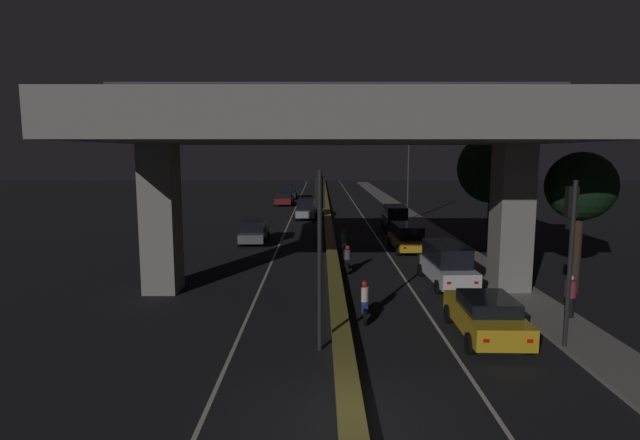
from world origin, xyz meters
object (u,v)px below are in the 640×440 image
at_px(car_taxi_yellow_lead, 483,315).
at_px(car_silver_second_oncoming, 304,208).
at_px(street_lamp, 402,167).
at_px(car_dark_green_fourth, 393,218).
at_px(pedestrian_on_sidewalk, 567,296).
at_px(traffic_light_left_of_median, 317,229).
at_px(car_dark_red_third_oncoming, 282,199).
at_px(motorcycle_white_filtering_far, 341,243).
at_px(traffic_light_right_of_median, 568,235).
at_px(motorcycle_black_filtering_mid, 345,260).
at_px(car_white_second, 444,263).
at_px(car_taxi_yellow_third, 405,237).
at_px(car_dark_blue_fourth_oncoming, 287,191).
at_px(car_grey_lead_oncoming, 252,232).
at_px(motorcycle_blue_filtering_near, 362,303).

relative_size(car_taxi_yellow_lead, car_silver_second_oncoming, 0.96).
relative_size(street_lamp, car_dark_green_fourth, 1.75).
relative_size(car_silver_second_oncoming, pedestrian_on_sidewalk, 2.88).
relative_size(street_lamp, car_silver_second_oncoming, 1.79).
relative_size(traffic_light_left_of_median, car_dark_red_third_oncoming, 1.39).
relative_size(car_taxi_yellow_lead, motorcycle_white_filtering_far, 2.31).
distance_m(car_dark_green_fourth, motorcycle_white_filtering_far, 9.49).
distance_m(traffic_light_right_of_median, street_lamp, 29.65).
relative_size(motorcycle_black_filtering_mid, motorcycle_white_filtering_far, 0.91).
bearing_deg(car_white_second, car_taxi_yellow_third, 1.22).
xyz_separation_m(car_white_second, pedestrian_on_sidewalk, (3.27, -5.13, -0.09)).
relative_size(car_taxi_yellow_lead, car_white_second, 0.91).
distance_m(traffic_light_right_of_median, pedestrian_on_sidewalk, 4.10).
xyz_separation_m(car_silver_second_oncoming, car_dark_red_third_oncoming, (-2.90, 11.98, -0.25)).
bearing_deg(street_lamp, car_taxi_yellow_lead, -94.06).
distance_m(car_taxi_yellow_lead, car_dark_blue_fourth_oncoming, 50.95).
height_order(car_grey_lead_oncoming, motorcycle_black_filtering_mid, car_grey_lead_oncoming).
bearing_deg(car_silver_second_oncoming, motorcycle_white_filtering_far, 11.61).
distance_m(car_silver_second_oncoming, motorcycle_white_filtering_far, 15.96).
bearing_deg(motorcycle_white_filtering_far, car_white_second, -148.40).
relative_size(car_taxi_yellow_lead, car_grey_lead_oncoming, 1.08).
distance_m(traffic_light_right_of_median, motorcycle_blue_filtering_near, 7.34).
distance_m(car_taxi_yellow_third, car_dark_blue_fourth_oncoming, 36.39).
relative_size(car_grey_lead_oncoming, motorcycle_blue_filtering_near, 2.07).
bearing_deg(traffic_light_left_of_median, car_dark_red_third_oncoming, 95.54).
bearing_deg(car_dark_blue_fourth_oncoming, car_silver_second_oncoming, 6.60).
height_order(motorcycle_blue_filtering_near, motorcycle_white_filtering_far, motorcycle_blue_filtering_near).
relative_size(traffic_light_left_of_median, car_grey_lead_oncoming, 1.39).
bearing_deg(car_grey_lead_oncoming, car_taxi_yellow_lead, 29.53).
bearing_deg(car_silver_second_oncoming, car_taxi_yellow_lead, 14.47).
bearing_deg(car_silver_second_oncoming, street_lamp, 82.94).
bearing_deg(car_taxi_yellow_lead, traffic_light_right_of_median, -112.51).
height_order(motorcycle_black_filtering_mid, pedestrian_on_sidewalk, pedestrian_on_sidewalk).
bearing_deg(car_dark_red_third_oncoming, motorcycle_white_filtering_far, 13.96).
height_order(car_taxi_yellow_third, car_grey_lead_oncoming, car_taxi_yellow_third).
bearing_deg(car_dark_green_fourth, car_silver_second_oncoming, 45.49).
relative_size(traffic_light_right_of_median, car_taxi_yellow_lead, 1.22).
height_order(car_grey_lead_oncoming, pedestrian_on_sidewalk, pedestrian_on_sidewalk).
xyz_separation_m(car_dark_green_fourth, motorcycle_black_filtering_mid, (-4.48, -13.39, -0.46)).
xyz_separation_m(car_taxi_yellow_lead, car_dark_green_fourth, (0.37, 22.70, 0.28)).
bearing_deg(car_dark_red_third_oncoming, motorcycle_black_filtering_mid, 12.15).
relative_size(car_dark_blue_fourth_oncoming, motorcycle_black_filtering_mid, 2.74).
relative_size(car_dark_green_fourth, car_grey_lead_oncoming, 1.15).
xyz_separation_m(car_taxi_yellow_lead, car_dark_red_third_oncoming, (-9.72, 42.01, -0.04)).
bearing_deg(car_dark_green_fourth, street_lamp, -14.52).
bearing_deg(car_silver_second_oncoming, car_white_second, 18.98).
xyz_separation_m(car_grey_lead_oncoming, motorcycle_black_filtering_mid, (5.92, -8.16, -0.22)).
xyz_separation_m(traffic_light_left_of_median, car_dark_red_third_oncoming, (-4.17, 42.97, -3.08)).
relative_size(car_taxi_yellow_third, car_silver_second_oncoming, 0.99).
bearing_deg(car_taxi_yellow_lead, car_white_second, -2.16).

